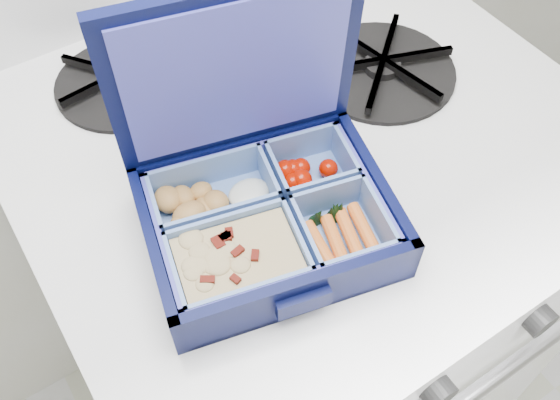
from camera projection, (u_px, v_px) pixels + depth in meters
stove at (289, 307)px, 1.09m from camera, size 0.64×0.64×0.95m
bento_box at (268, 221)px, 0.59m from camera, size 0.26×0.23×0.05m
burner_grate at (382, 64)px, 0.74m from camera, size 0.23×0.23×0.03m
burner_grate_rear at (122, 79)px, 0.73m from camera, size 0.18×0.18×0.02m
fork at (212, 141)px, 0.68m from camera, size 0.12×0.15×0.01m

